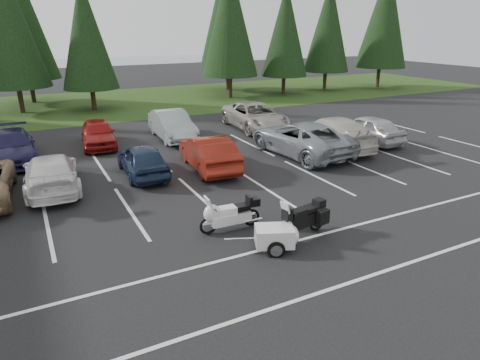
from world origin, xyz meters
name	(u,v)px	position (x,y,z in m)	size (l,w,h in m)	color
ground	(199,210)	(0.00, 0.00, 0.00)	(120.00, 120.00, 0.00)	black
grass_strip	(90,105)	(0.00, 24.00, 0.01)	(80.00, 16.00, 0.01)	#1D3912
lake_water	(84,70)	(4.00, 55.00, 0.00)	(70.00, 50.00, 0.02)	slate
stall_markings	(180,192)	(0.00, 2.00, 0.00)	(32.00, 16.00, 0.01)	silver
conifer_4	(7,20)	(-5.00, 22.90, 6.53)	(4.80, 4.80, 11.17)	#332316
conifer_5	(86,33)	(0.00, 21.60, 5.63)	(4.14, 4.14, 9.63)	#332316
conifer_6	(230,19)	(12.00, 22.10, 6.71)	(4.93, 4.93, 11.48)	#332316
conifer_7	(285,30)	(17.50, 21.80, 5.81)	(4.27, 4.27, 9.94)	#332316
conifer_8	(328,26)	(23.00, 22.60, 6.17)	(4.53, 4.53, 10.56)	#332316
conifer_9	(385,16)	(29.00, 21.30, 7.07)	(5.19, 5.19, 12.10)	#332316
conifer_back_b	(20,18)	(-4.00, 27.50, 6.77)	(4.97, 4.97, 11.58)	#332316
conifer_back_c	(227,11)	(14.00, 26.80, 7.49)	(5.50, 5.50, 12.81)	#332316
car_near_3	(51,173)	(-4.40, 4.55, 0.71)	(2.00, 4.92, 1.43)	silver
car_near_4	(142,160)	(-0.73, 4.66, 0.70)	(1.66, 4.12, 1.40)	#19253F
car_near_5	(208,153)	(2.17, 4.16, 0.77)	(1.63, 4.67, 1.54)	maroon
car_near_6	(301,138)	(7.25, 4.20, 0.84)	(2.78, 6.02, 1.67)	gray
car_near_7	(332,133)	(9.42, 4.44, 0.84)	(2.34, 5.76, 1.67)	beige
car_near_8	(367,129)	(11.94, 4.51, 0.77)	(1.82, 4.53, 1.54)	#B4B3B8
car_far_1	(12,147)	(-5.75, 9.54, 0.73)	(2.04, 5.02, 1.46)	#1A183C
car_far_2	(98,133)	(-1.59, 10.48, 0.72)	(1.69, 4.21, 1.44)	maroon
car_far_3	(172,125)	(2.51, 10.20, 0.80)	(1.69, 4.85, 1.60)	gray
car_far_4	(255,116)	(7.99, 10.23, 0.80)	(2.67, 5.78, 1.61)	#9F9892
touring_motorcycle	(230,212)	(0.33, -1.88, 0.63)	(2.29, 0.71, 1.27)	silver
cargo_trailer	(274,238)	(0.90, -3.65, 0.37)	(1.61, 0.90, 0.74)	silver
adventure_motorcycle	(301,217)	(2.04, -3.33, 0.70)	(2.29, 0.80, 1.39)	black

